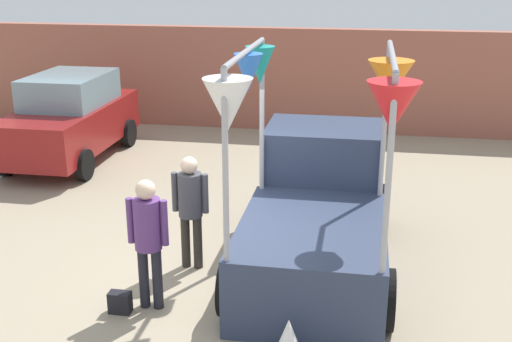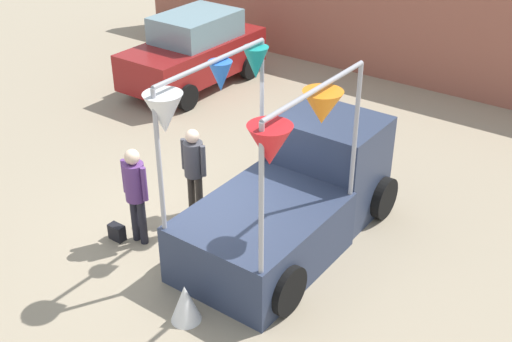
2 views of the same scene
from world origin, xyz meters
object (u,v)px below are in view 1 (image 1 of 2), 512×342
(handbag, at_px, (120,302))
(person_vendor, at_px, (190,202))
(vendor_truck, at_px, (318,205))
(parked_car, at_px, (70,118))
(person_customer, at_px, (148,232))

(handbag, bearing_deg, person_vendor, 67.64)
(vendor_truck, bearing_deg, person_vendor, -163.05)
(handbag, bearing_deg, parked_car, 119.70)
(vendor_truck, bearing_deg, parked_car, 144.63)
(person_customer, relative_size, person_vendor, 1.03)
(vendor_truck, relative_size, parked_car, 1.05)
(person_customer, distance_m, person_vendor, 1.20)
(vendor_truck, bearing_deg, handbag, -140.56)
(person_customer, bearing_deg, parked_car, 123.04)
(person_customer, xyz_separation_m, handbag, (-0.35, -0.20, -0.91))
(vendor_truck, distance_m, person_vendor, 1.85)
(vendor_truck, height_order, person_customer, vendor_truck)
(vendor_truck, height_order, handbag, vendor_truck)
(handbag, bearing_deg, person_customer, 29.74)
(parked_car, bearing_deg, person_customer, -56.96)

